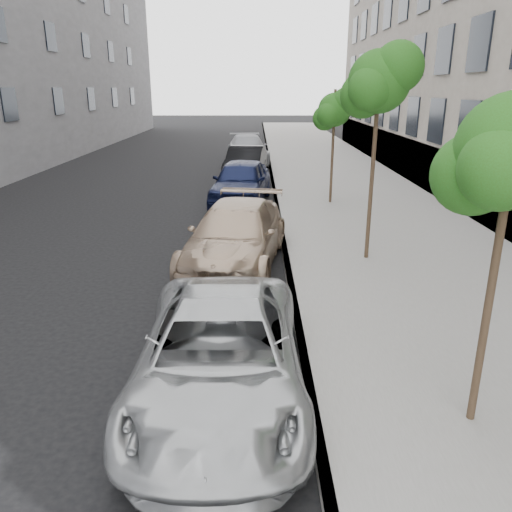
{
  "coord_description": "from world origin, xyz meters",
  "views": [
    {
      "loc": [
        0.41,
        -3.99,
        4.22
      ],
      "look_at": [
        0.4,
        4.07,
        1.5
      ],
      "focal_mm": 35.0,
      "sensor_mm": 36.0,
      "label": 1
    }
  ],
  "objects_px": {
    "tree_mid": "(380,82)",
    "sedan_rear": "(248,149)",
    "minivan": "(220,354)",
    "suv": "(236,236)",
    "sedan_blue": "(241,182)",
    "tree_far": "(335,110)",
    "sedan_black": "(246,163)"
  },
  "relations": [
    {
      "from": "tree_mid",
      "to": "sedan_rear",
      "type": "height_order",
      "value": "tree_mid"
    },
    {
      "from": "tree_mid",
      "to": "minivan",
      "type": "relative_size",
      "value": 1.03
    },
    {
      "from": "sedan_rear",
      "to": "minivan",
      "type": "bearing_deg",
      "value": -95.27
    },
    {
      "from": "minivan",
      "to": "sedan_rear",
      "type": "height_order",
      "value": "sedan_rear"
    },
    {
      "from": "suv",
      "to": "sedan_blue",
      "type": "xyz_separation_m",
      "value": [
        -0.07,
        7.11,
        0.07
      ]
    },
    {
      "from": "tree_far",
      "to": "minivan",
      "type": "distance_m",
      "value": 13.07
    },
    {
      "from": "minivan",
      "to": "tree_far",
      "type": "bearing_deg",
      "value": 74.47
    },
    {
      "from": "sedan_blue",
      "to": "sedan_rear",
      "type": "xyz_separation_m",
      "value": [
        0.07,
        11.02,
        -0.03
      ]
    },
    {
      "from": "suv",
      "to": "sedan_black",
      "type": "relative_size",
      "value": 1.11
    },
    {
      "from": "minivan",
      "to": "sedan_black",
      "type": "relative_size",
      "value": 1.06
    },
    {
      "from": "tree_mid",
      "to": "sedan_blue",
      "type": "xyz_separation_m",
      "value": [
        -3.4,
        6.96,
        -3.53
      ]
    },
    {
      "from": "sedan_rear",
      "to": "tree_mid",
      "type": "bearing_deg",
      "value": -84.79
    },
    {
      "from": "suv",
      "to": "sedan_black",
      "type": "distance_m",
      "value": 12.47
    },
    {
      "from": "tree_far",
      "to": "minivan",
      "type": "bearing_deg",
      "value": -105.1
    },
    {
      "from": "suv",
      "to": "sedan_rear",
      "type": "distance_m",
      "value": 18.13
    },
    {
      "from": "tree_mid",
      "to": "sedan_rear",
      "type": "distance_m",
      "value": 18.63
    },
    {
      "from": "tree_far",
      "to": "sedan_rear",
      "type": "bearing_deg",
      "value": 106.16
    },
    {
      "from": "suv",
      "to": "sedan_rear",
      "type": "xyz_separation_m",
      "value": [
        0.0,
        18.13,
        0.03
      ]
    },
    {
      "from": "sedan_rear",
      "to": "suv",
      "type": "bearing_deg",
      "value": -95.28
    },
    {
      "from": "sedan_rear",
      "to": "sedan_blue",
      "type": "bearing_deg",
      "value": -95.64
    },
    {
      "from": "tree_mid",
      "to": "tree_far",
      "type": "bearing_deg",
      "value": 90.0
    },
    {
      "from": "tree_far",
      "to": "sedan_blue",
      "type": "xyz_separation_m",
      "value": [
        -3.4,
        0.46,
        -2.65
      ]
    },
    {
      "from": "minivan",
      "to": "sedan_blue",
      "type": "bearing_deg",
      "value": 89.89
    },
    {
      "from": "sedan_blue",
      "to": "tree_mid",
      "type": "bearing_deg",
      "value": -56.75
    },
    {
      "from": "tree_far",
      "to": "sedan_blue",
      "type": "distance_m",
      "value": 4.34
    },
    {
      "from": "suv",
      "to": "sedan_blue",
      "type": "height_order",
      "value": "sedan_blue"
    },
    {
      "from": "tree_mid",
      "to": "sedan_blue",
      "type": "relative_size",
      "value": 1.05
    },
    {
      "from": "tree_mid",
      "to": "minivan",
      "type": "height_order",
      "value": "tree_mid"
    },
    {
      "from": "sedan_blue",
      "to": "sedan_black",
      "type": "height_order",
      "value": "sedan_blue"
    },
    {
      "from": "minivan",
      "to": "sedan_black",
      "type": "xyz_separation_m",
      "value": [
        0.0,
        18.15,
        0.08
      ]
    },
    {
      "from": "sedan_black",
      "to": "sedan_rear",
      "type": "height_order",
      "value": "sedan_rear"
    },
    {
      "from": "minivan",
      "to": "sedan_rear",
      "type": "bearing_deg",
      "value": 89.57
    }
  ]
}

